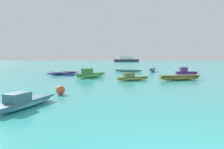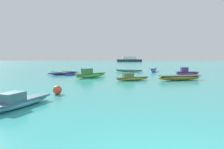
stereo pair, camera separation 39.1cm
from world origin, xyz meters
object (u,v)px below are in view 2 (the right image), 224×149
moored_boat_5 (187,73)px  moored_boat_4 (154,70)px  moored_boat_3 (179,78)px  moored_boat_2 (129,71)px  moored_boat_6 (19,102)px  mooring_buoy_0 (57,90)px  moored_boat_0 (90,74)px  moored_boat_7 (65,73)px  distant_ferry (129,60)px  moored_boat_1 (131,78)px

moored_boat_5 → moored_boat_4: bearing=114.5°
moored_boat_3 → moored_boat_5: 5.17m
moored_boat_4 → moored_boat_5: moored_boat_5 is taller
moored_boat_5 → moored_boat_2: bearing=139.8°
moored_boat_6 → mooring_buoy_0: bearing=4.8°
moored_boat_2 → mooring_buoy_0: 17.72m
moored_boat_0 → moored_boat_7: (-3.25, 3.70, -0.18)m
distant_ferry → moored_boat_4: bearing=-93.9°
moored_boat_7 → distant_ferry: size_ratio=0.41×
distant_ferry → moored_boat_3: bearing=-93.6°
moored_boat_2 → moored_boat_4: moored_boat_4 is taller
moored_boat_0 → moored_boat_3: bearing=-62.1°
moored_boat_0 → moored_boat_1: (3.83, -2.59, -0.09)m
moored_boat_4 → moored_boat_7: moored_boat_4 is taller
mooring_buoy_0 → moored_boat_5: bearing=42.6°
moored_boat_3 → mooring_buoy_0: size_ratio=8.25×
moored_boat_2 → moored_boat_4: size_ratio=1.03×
moored_boat_0 → moored_boat_5: moored_boat_0 is taller
moored_boat_6 → moored_boat_7: bearing=27.1°
moored_boat_5 → moored_boat_7: bearing=177.1°
moored_boat_0 → moored_boat_1: bearing=-78.0°
distant_ferry → mooring_buoy_0: bearing=-100.2°
moored_boat_1 → moored_boat_5: moored_boat_5 is taller
moored_boat_5 → moored_boat_1: bearing=-142.4°
moored_boat_6 → moored_boat_7: moored_boat_6 is taller
mooring_buoy_0 → distant_ferry: bearing=79.8°
moored_boat_0 → moored_boat_4: moored_boat_0 is taller
moored_boat_0 → moored_boat_2: moored_boat_0 is taller
mooring_buoy_0 → distant_ferry: 77.05m
moored_boat_0 → moored_boat_1: moored_boat_0 is taller
moored_boat_7 → distant_ferry: 65.01m
moored_boat_7 → moored_boat_4: bearing=-28.1°
moored_boat_7 → moored_boat_5: bearing=-55.5°
moored_boat_5 → moored_boat_3: bearing=-114.7°
moored_boat_0 → moored_boat_7: moored_boat_0 is taller
moored_boat_2 → moored_boat_5: 8.13m
moored_boat_0 → moored_boat_2: (4.90, 7.58, -0.15)m
moored_boat_4 → moored_boat_7: bearing=132.0°
moored_boat_5 → distant_ferry: distant_ferry is taller
moored_boat_0 → moored_boat_1: 4.63m
moored_boat_1 → moored_boat_0: bearing=124.7°
moored_boat_6 → moored_boat_7: 15.61m
moored_boat_1 → moored_boat_5: 8.15m
moored_boat_4 → moored_boat_2: bearing=117.7°
distant_ferry → moored_boat_1: bearing=-97.1°
moored_boat_1 → moored_boat_6: (-5.95, -9.27, 0.00)m
moored_boat_1 → moored_boat_7: 9.48m
moored_boat_2 → moored_boat_7: 9.03m
moored_boat_1 → moored_boat_2: 10.22m
moored_boat_3 → moored_boat_5: size_ratio=1.59×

